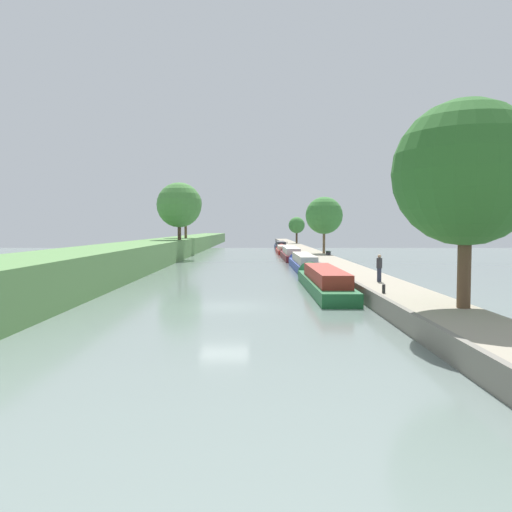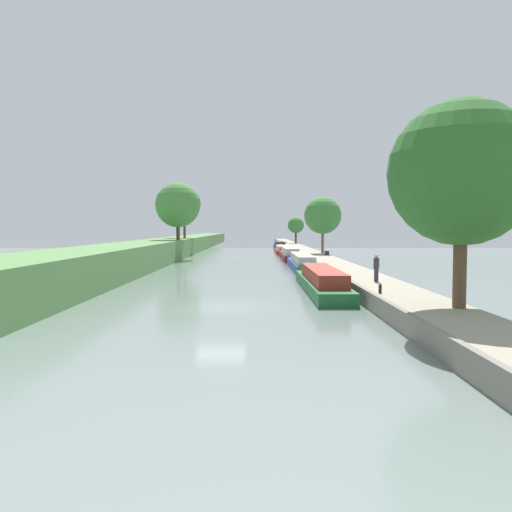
{
  "view_description": "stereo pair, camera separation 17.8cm",
  "coord_description": "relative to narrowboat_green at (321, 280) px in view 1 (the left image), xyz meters",
  "views": [
    {
      "loc": [
        1.65,
        -26.89,
        4.1
      ],
      "look_at": [
        1.81,
        30.58,
        1.0
      ],
      "focal_mm": 36.57,
      "sensor_mm": 36.0,
      "label": 1
    },
    {
      "loc": [
        1.82,
        -26.89,
        4.1
      ],
      "look_at": [
        1.81,
        30.58,
        1.0
      ],
      "focal_mm": 36.57,
      "sensor_mm": 36.0,
      "label": 2
    }
  ],
  "objects": [
    {
      "name": "narrowboat_red",
      "position": [
        0.03,
        50.58,
        -0.12
      ],
      "size": [
        2.13,
        12.99,
        2.03
      ],
      "color": "maroon",
      "rests_on": "ground_plane"
    },
    {
      "name": "mooring_bollard_far",
      "position": [
        1.96,
        72.28,
        0.44
      ],
      "size": [
        0.16,
        0.16,
        0.45
      ],
      "color": "black",
      "rests_on": "right_towpath"
    },
    {
      "name": "tree_rightbank_midfar",
      "position": [
        4.27,
        76.71,
        4.03
      ],
      "size": [
        3.45,
        3.45,
        5.57
      ],
      "color": "#4C3828",
      "rests_on": "right_towpath"
    },
    {
      "name": "ground_plane",
      "position": [
        -6.04,
        -7.37,
        -0.64
      ],
      "size": [
        160.0,
        160.0,
        0.0
      ],
      "primitive_type": "plane",
      "color": "slate"
    },
    {
      "name": "tree_leftbank_downstream",
      "position": [
        -14.49,
        34.35,
        6.48
      ],
      "size": [
        5.89,
        5.89,
        7.54
      ],
      "color": "#4C3828",
      "rests_on": "left_grassy_bank"
    },
    {
      "name": "park_bench",
      "position": [
        4.31,
        28.28,
        0.56
      ],
      "size": [
        0.44,
        1.5,
        0.47
      ],
      "color": "#333338",
      "rests_on": "right_towpath"
    },
    {
      "name": "stone_quay",
      "position": [
        1.54,
        -7.37,
        -0.19
      ],
      "size": [
        0.25,
        260.0,
        0.9
      ],
      "color": "gray",
      "rests_on": "ground_plane"
    },
    {
      "name": "left_grassy_bank",
      "position": [
        -16.77,
        -7.37,
        0.63
      ],
      "size": [
        6.05,
        260.0,
        2.53
      ],
      "color": "#5B894C",
      "rests_on": "ground_plane"
    },
    {
      "name": "right_towpath",
      "position": [
        3.21,
        -7.37,
        -0.21
      ],
      "size": [
        3.1,
        260.0,
        0.85
      ],
      "color": "#9E937F",
      "rests_on": "ground_plane"
    },
    {
      "name": "mooring_bollard_near",
      "position": [
        1.96,
        -8.5,
        0.44
      ],
      "size": [
        0.16,
        0.16,
        0.45
      ],
      "color": "black",
      "rests_on": "right_towpath"
    },
    {
      "name": "narrowboat_green",
      "position": [
        0.0,
        0.0,
        0.0
      ],
      "size": [
        2.11,
        16.06,
        2.18
      ],
      "color": "#1E6033",
      "rests_on": "ground_plane"
    },
    {
      "name": "tree_leftbank_upstream",
      "position": [
        -15.43,
        47.47,
        7.26
      ],
      "size": [
        5.12,
        5.12,
        7.95
      ],
      "color": "brown",
      "rests_on": "left_grassy_bank"
    },
    {
      "name": "person_walking",
      "position": [
        3.06,
        -2.92,
        1.09
      ],
      "size": [
        0.34,
        0.34,
        1.66
      ],
      "color": "#282D42",
      "rests_on": "right_towpath"
    },
    {
      "name": "tree_rightbank_midnear",
      "position": [
        4.34,
        32.58,
        5.06
      ],
      "size": [
        4.76,
        4.76,
        7.23
      ],
      "color": "brown",
      "rests_on": "right_towpath"
    },
    {
      "name": "narrowboat_maroon",
      "position": [
        0.15,
        34.74,
        0.03
      ],
      "size": [
        2.04,
        16.6,
        2.18
      ],
      "color": "maroon",
      "rests_on": "ground_plane"
    },
    {
      "name": "narrowboat_blue",
      "position": [
        0.24,
        17.21,
        0.01
      ],
      "size": [
        1.87,
        16.35,
        2.08
      ],
      "color": "#283D93",
      "rests_on": "ground_plane"
    },
    {
      "name": "tree_rightbank_near",
      "position": [
        4.06,
        -13.21,
        5.66
      ],
      "size": [
        5.88,
        5.88,
        8.41
      ],
      "color": "brown",
      "rests_on": "right_towpath"
    },
    {
      "name": "narrowboat_navy",
      "position": [
        0.24,
        64.82,
        0.02
      ],
      "size": [
        1.84,
        15.2,
        2.07
      ],
      "color": "#141E42",
      "rests_on": "ground_plane"
    }
  ]
}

